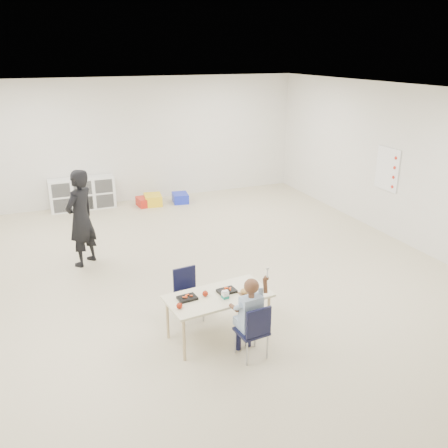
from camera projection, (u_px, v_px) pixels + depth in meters
name	position (u px, v px, depth m)	size (l,w,h in m)	color
room	(196.00, 193.00, 6.84)	(9.00, 9.02, 2.80)	beige
table	(218.00, 316.00, 5.77)	(1.30, 0.74, 0.57)	beige
chair_near	(251.00, 330.00, 5.38)	(0.33, 0.31, 0.69)	black
chair_far	(189.00, 296.00, 6.13)	(0.33, 0.31, 0.69)	black
child	(252.00, 315.00, 5.31)	(0.46, 0.46, 1.08)	#9AB1D1
lunch_tray_near	(227.00, 291.00, 5.74)	(0.22, 0.16, 0.03)	black
lunch_tray_far	(187.00, 298.00, 5.58)	(0.22, 0.16, 0.03)	black
milk_carton	(225.00, 295.00, 5.58)	(0.07, 0.07, 0.10)	white
bread_roll	(244.00, 291.00, 5.70)	(0.09, 0.09, 0.07)	#B77E4B
apple_near	(205.00, 294.00, 5.64)	(0.07, 0.07, 0.07)	maroon
apple_far	(179.00, 306.00, 5.37)	(0.07, 0.07, 0.07)	maroon
cubby_shelf	(82.00, 193.00, 10.49)	(1.40, 0.40, 0.70)	white
rules_poster	(387.00, 169.00, 8.83)	(0.02, 0.60, 0.80)	white
adult	(81.00, 218.00, 7.60)	(0.58, 0.38, 1.59)	black
bin_red	(145.00, 202.00, 10.76)	(0.31, 0.40, 0.20)	red
bin_yellow	(153.00, 200.00, 10.84)	(0.38, 0.48, 0.24)	yellow
bin_blue	(180.00, 198.00, 11.01)	(0.34, 0.43, 0.21)	#1A2BC9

